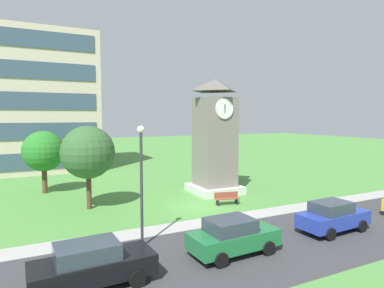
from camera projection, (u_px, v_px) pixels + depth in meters
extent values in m
plane|color=#4C893D|center=(199.00, 206.00, 23.13)|extent=(160.00, 160.00, 0.00)
cube|color=#38383A|center=(270.00, 244.00, 16.26)|extent=(120.00, 7.20, 0.01)
cube|color=#9E9E99|center=(223.00, 219.00, 20.19)|extent=(120.00, 1.60, 0.01)
cube|color=beige|center=(23.00, 102.00, 38.38)|extent=(16.09, 10.00, 16.00)
cube|color=#384C60|center=(25.00, 162.00, 34.39)|extent=(14.80, 0.10, 1.80)
cube|color=#384C60|center=(24.00, 131.00, 34.12)|extent=(14.80, 0.10, 1.80)
cube|color=#384C60|center=(22.00, 101.00, 33.86)|extent=(14.80, 0.10, 1.80)
cube|color=#384C60|center=(21.00, 69.00, 33.59)|extent=(14.80, 0.10, 1.80)
cube|color=#384C60|center=(20.00, 37.00, 33.33)|extent=(14.80, 0.10, 1.80)
cube|color=slate|center=(215.00, 145.00, 27.27)|extent=(2.85, 2.85, 7.89)
cube|color=beige|center=(215.00, 188.00, 27.57)|extent=(3.84, 3.84, 0.60)
pyramid|color=#5D5751|center=(215.00, 85.00, 26.86)|extent=(3.13, 3.13, 1.01)
cylinder|color=white|center=(224.00, 109.00, 25.69)|extent=(1.57, 0.12, 1.57)
cylinder|color=white|center=(230.00, 109.00, 27.67)|extent=(0.12, 1.57, 1.57)
cube|color=black|center=(225.00, 107.00, 25.62)|extent=(0.08, 0.07, 0.47)
cube|color=black|center=(225.00, 109.00, 25.62)|extent=(0.05, 0.06, 0.70)
cube|color=brown|center=(227.00, 199.00, 23.56)|extent=(1.86, 0.85, 0.06)
cube|color=brown|center=(226.00, 195.00, 23.75)|extent=(1.77, 0.43, 0.40)
cube|color=black|center=(218.00, 202.00, 23.40)|extent=(0.17, 0.44, 0.45)
cube|color=black|center=(236.00, 201.00, 23.75)|extent=(0.17, 0.44, 0.45)
cylinder|color=#333338|center=(142.00, 191.00, 15.77)|extent=(0.14, 0.14, 5.54)
sphere|color=#F2EFCC|center=(141.00, 129.00, 15.52)|extent=(0.36, 0.36, 0.36)
cylinder|color=#513823|center=(89.00, 190.00, 22.45)|extent=(0.34, 0.34, 2.65)
sphere|color=#325A2E|center=(88.00, 152.00, 22.24)|extent=(3.62, 3.62, 3.62)
cylinder|color=#513823|center=(45.00, 179.00, 27.12)|extent=(0.41, 0.41, 2.34)
sphere|color=#267225|center=(44.00, 151.00, 26.92)|extent=(3.34, 3.34, 3.34)
cube|color=black|center=(94.00, 268.00, 12.18)|extent=(4.57, 1.95, 0.76)
cube|color=#2D3842|center=(87.00, 251.00, 12.01)|extent=(2.32, 1.64, 0.60)
cylinder|color=black|center=(124.00, 261.00, 13.63)|extent=(0.67, 0.25, 0.66)
cylinder|color=black|center=(137.00, 279.00, 12.13)|extent=(0.67, 0.25, 0.66)
cylinder|color=black|center=(51.00, 277.00, 12.29)|extent=(0.67, 0.25, 0.66)
cube|color=#1E6B38|center=(234.00, 239.00, 15.09)|extent=(4.26, 2.03, 0.76)
cube|color=#2D3842|center=(230.00, 225.00, 14.93)|extent=(2.16, 1.71, 0.60)
cylinder|color=black|center=(244.00, 236.00, 16.53)|extent=(0.67, 0.25, 0.66)
cylinder|color=black|center=(268.00, 248.00, 14.96)|extent=(0.67, 0.25, 0.66)
cylinder|color=black|center=(200.00, 245.00, 15.29)|extent=(0.67, 0.25, 0.66)
cylinder|color=black|center=(221.00, 260.00, 13.71)|extent=(0.67, 0.25, 0.66)
cube|color=#23389E|center=(333.00, 219.00, 18.06)|extent=(4.23, 1.90, 0.76)
cube|color=#2D3842|center=(331.00, 207.00, 17.90)|extent=(2.14, 1.60, 0.60)
cylinder|color=black|center=(335.00, 218.00, 19.44)|extent=(0.67, 0.25, 0.66)
cylinder|color=black|center=(362.00, 226.00, 17.97)|extent=(0.67, 0.25, 0.66)
cylinder|color=black|center=(305.00, 225.00, 18.20)|extent=(0.67, 0.25, 0.66)
cylinder|color=black|center=(330.00, 234.00, 16.74)|extent=(0.67, 0.25, 0.66)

